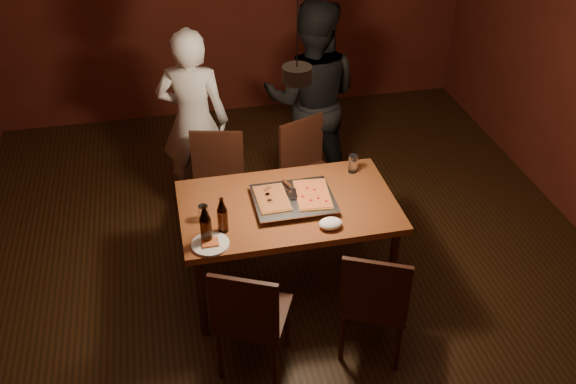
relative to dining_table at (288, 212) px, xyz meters
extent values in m
plane|color=#321E0D|center=(0.04, -0.07, -0.68)|extent=(6.00, 6.00, 0.00)
cube|color=brown|center=(0.00, 0.00, 0.05)|extent=(1.50, 0.90, 0.05)
cylinder|color=#38190F|center=(-0.67, -0.37, -0.33)|extent=(0.06, 0.06, 0.70)
cylinder|color=#38190F|center=(0.67, -0.37, -0.33)|extent=(0.06, 0.06, 0.70)
cylinder|color=#38190F|center=(-0.67, 0.37, -0.33)|extent=(0.06, 0.06, 0.70)
cylinder|color=#38190F|center=(0.67, 0.37, -0.33)|extent=(0.06, 0.06, 0.70)
cube|color=#38190F|center=(-0.43, 0.68, -0.25)|extent=(0.51, 0.51, 0.04)
cube|color=#38190F|center=(-0.39, 0.86, -0.01)|extent=(0.42, 0.13, 0.45)
cube|color=#38190F|center=(0.38, 0.73, -0.25)|extent=(0.55, 0.55, 0.04)
cube|color=#38190F|center=(0.31, 0.90, -0.01)|extent=(0.40, 0.19, 0.45)
cube|color=#38190F|center=(-0.37, -0.68, -0.25)|extent=(0.56, 0.56, 0.04)
cube|color=#38190F|center=(-0.45, -0.85, -0.01)|extent=(0.39, 0.20, 0.45)
cube|color=#38190F|center=(0.43, -0.70, -0.25)|extent=(0.56, 0.56, 0.04)
cube|color=#38190F|center=(0.35, -0.88, -0.01)|extent=(0.39, 0.20, 0.45)
cube|color=silver|center=(0.04, 0.00, 0.10)|extent=(0.57, 0.47, 0.05)
cube|color=maroon|center=(-0.11, 0.01, 0.13)|extent=(0.22, 0.34, 0.02)
cube|color=gold|center=(0.17, 0.00, 0.13)|extent=(0.26, 0.39, 0.02)
cylinder|color=black|center=(-0.59, -0.29, 0.16)|extent=(0.07, 0.07, 0.18)
cone|color=black|center=(-0.59, -0.29, 0.30)|extent=(0.07, 0.07, 0.10)
cylinder|color=black|center=(-0.48, -0.20, 0.16)|extent=(0.07, 0.07, 0.17)
cone|color=black|center=(-0.48, -0.20, 0.29)|extent=(0.07, 0.07, 0.09)
cylinder|color=silver|center=(-0.59, -0.05, 0.13)|extent=(0.07, 0.07, 0.11)
cylinder|color=silver|center=(0.56, 0.30, 0.14)|extent=(0.07, 0.07, 0.14)
cylinder|color=white|center=(-0.58, -0.33, 0.08)|extent=(0.24, 0.24, 0.02)
cube|color=gold|center=(-0.58, -0.33, 0.10)|extent=(0.11, 0.09, 0.01)
ellipsoid|color=white|center=(0.22, -0.32, 0.11)|extent=(0.16, 0.12, 0.07)
imported|color=white|center=(-0.53, 1.23, 0.13)|extent=(0.66, 0.52, 1.61)
imported|color=black|center=(0.49, 1.28, 0.20)|extent=(1.01, 0.90, 1.75)
cylinder|color=black|center=(0.04, -0.07, 1.07)|extent=(0.18, 0.18, 0.10)
camera|label=1|loc=(-0.76, -3.52, 2.69)|focal=40.00mm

